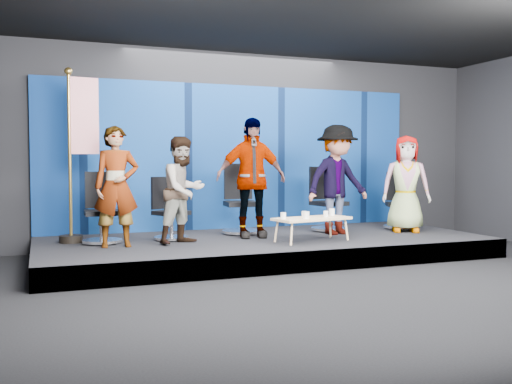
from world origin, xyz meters
TOP-DOWN VIEW (x-y plane):
  - ground at (0.00, 0.00)m, footprint 10.00×10.00m
  - room_walls at (0.00, 0.00)m, footprint 10.02×8.02m
  - riser at (0.00, 2.50)m, footprint 7.00×3.00m
  - backdrop at (0.00, 3.95)m, footprint 7.00×0.08m
  - chair_a at (-2.51, 2.80)m, footprint 0.61×0.61m
  - panelist_a at (-2.34, 2.33)m, footprint 0.64×0.43m
  - chair_b at (-1.49, 2.80)m, footprint 0.75×0.75m
  - panelist_b at (-1.38, 2.32)m, footprint 0.96×0.89m
  - chair_c at (-0.20, 3.12)m, footprint 0.74×0.74m
  - panelist_c at (-0.20, 2.61)m, footprint 1.17×0.60m
  - chair_d at (1.36, 2.98)m, footprint 0.73×0.73m
  - panelist_d at (1.29, 2.48)m, footprint 1.27×0.85m
  - chair_e at (2.75, 2.81)m, footprint 0.78×0.78m
  - panelist_e at (2.56, 2.35)m, footprint 0.97×0.84m
  - coffee_table at (0.51, 1.85)m, footprint 1.26×0.72m
  - mug_a at (0.00, 1.79)m, footprint 0.08×0.08m
  - mug_b at (0.33, 1.69)m, footprint 0.09×0.09m
  - mug_c at (0.43, 1.96)m, footprint 0.07×0.07m
  - mug_d at (0.76, 1.88)m, footprint 0.08×0.08m
  - mug_e at (0.96, 2.05)m, footprint 0.09×0.09m
  - flag_stand at (-2.80, 3.02)m, footprint 0.60×0.35m

SIDE VIEW (x-z plane):
  - ground at x=0.00m, z-range 0.00..0.00m
  - riser at x=0.00m, z-range 0.00..0.30m
  - chair_b at x=-1.49m, z-range 0.13..1.11m
  - coffee_table at x=0.51m, z-range 0.45..0.82m
  - chair_e at x=2.75m, z-range 0.12..1.15m
  - chair_a at x=-2.51m, z-range 0.12..1.18m
  - chair_d at x=1.36m, z-range 0.11..1.23m
  - chair_c at x=-0.20m, z-range 0.10..1.28m
  - mug_c at x=0.43m, z-range 0.67..0.75m
  - mug_d at x=0.76m, z-range 0.67..0.76m
  - mug_a at x=0.00m, z-range 0.67..0.76m
  - mug_e at x=0.96m, z-range 0.67..0.77m
  - mug_b at x=0.33m, z-range 0.67..0.77m
  - panelist_b at x=-1.38m, z-range 0.30..1.89m
  - panelist_e at x=2.56m, z-range 0.30..1.97m
  - panelist_a at x=-2.34m, z-range 0.30..2.02m
  - panelist_d at x=1.29m, z-range 0.30..2.13m
  - panelist_c at x=-0.20m, z-range 0.30..2.22m
  - backdrop at x=0.00m, z-range 0.30..2.90m
  - flag_stand at x=-2.80m, z-range 0.38..2.99m
  - room_walls at x=0.00m, z-range 0.67..4.18m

